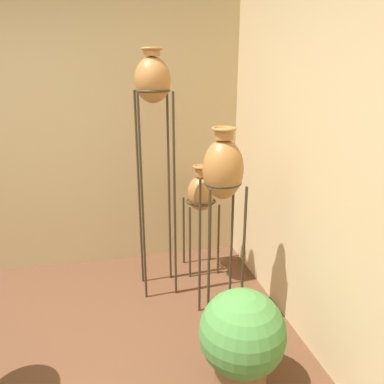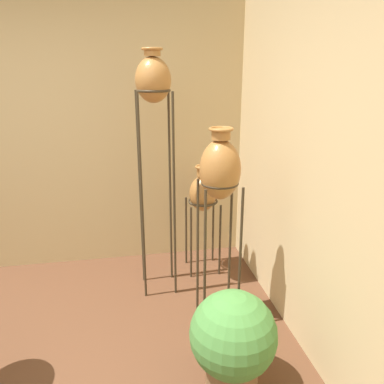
{
  "view_description": "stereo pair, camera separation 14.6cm",
  "coord_description": "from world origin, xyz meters",
  "px_view_note": "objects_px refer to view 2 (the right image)",
  "views": [
    {
      "loc": [
        0.72,
        -1.58,
        1.89
      ],
      "look_at": [
        1.4,
        1.29,
        0.92
      ],
      "focal_mm": 35.0,
      "sensor_mm": 36.0,
      "label": 1
    },
    {
      "loc": [
        0.86,
        -1.61,
        1.89
      ],
      "look_at": [
        1.4,
        1.29,
        0.92
      ],
      "focal_mm": 35.0,
      "sensor_mm": 36.0,
      "label": 2
    }
  ],
  "objects_px": {
    "vase_stand_medium": "(220,173)",
    "vase_stand_short": "(203,195)",
    "vase_stand_tall": "(153,90)",
    "potted_plant": "(233,340)"
  },
  "relations": [
    {
      "from": "vase_stand_short",
      "to": "potted_plant",
      "type": "height_order",
      "value": "vase_stand_short"
    },
    {
      "from": "vase_stand_medium",
      "to": "vase_stand_short",
      "type": "bearing_deg",
      "value": 86.23
    },
    {
      "from": "vase_stand_medium",
      "to": "potted_plant",
      "type": "xyz_separation_m",
      "value": [
        -0.08,
        -0.68,
        -0.84
      ]
    },
    {
      "from": "vase_stand_short",
      "to": "vase_stand_medium",
      "type": "bearing_deg",
      "value": -93.77
    },
    {
      "from": "vase_stand_tall",
      "to": "potted_plant",
      "type": "relative_size",
      "value": 3.08
    },
    {
      "from": "vase_stand_short",
      "to": "potted_plant",
      "type": "distance_m",
      "value": 1.55
    },
    {
      "from": "vase_stand_tall",
      "to": "vase_stand_medium",
      "type": "relative_size",
      "value": 1.35
    },
    {
      "from": "vase_stand_tall",
      "to": "vase_stand_medium",
      "type": "xyz_separation_m",
      "value": [
        0.4,
        -0.56,
        -0.53
      ]
    },
    {
      "from": "vase_stand_medium",
      "to": "vase_stand_short",
      "type": "xyz_separation_m",
      "value": [
        0.05,
        0.8,
        -0.43
      ]
    },
    {
      "from": "vase_stand_medium",
      "to": "potted_plant",
      "type": "relative_size",
      "value": 2.29
    }
  ]
}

